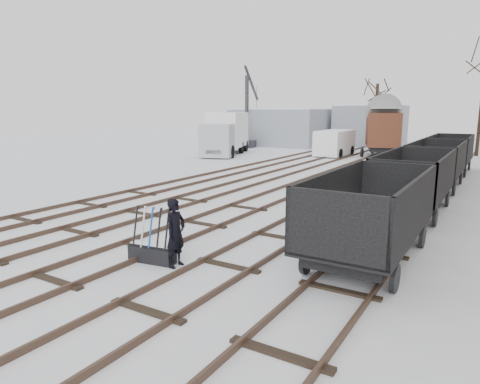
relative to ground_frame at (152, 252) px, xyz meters
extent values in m
plane|color=white|center=(-1.08, 0.77, -0.28)|extent=(120.00, 120.00, 0.00)
cube|color=black|center=(-7.80, 14.77, -0.21)|extent=(0.07, 52.00, 0.15)
cube|color=black|center=(-6.36, 14.77, -0.21)|extent=(0.07, 52.00, 0.15)
cube|color=black|center=(-7.08, 2.77, -0.26)|extent=(1.90, 0.20, 0.08)
cube|color=black|center=(-4.80, 14.77, -0.21)|extent=(0.07, 52.00, 0.15)
cube|color=black|center=(-3.36, 14.77, -0.21)|extent=(0.07, 52.00, 0.15)
cube|color=black|center=(-4.08, 2.77, -0.26)|extent=(1.90, 0.20, 0.08)
cube|color=black|center=(-1.80, 14.77, -0.21)|extent=(0.07, 52.00, 0.15)
cube|color=black|center=(-0.36, 14.77, -0.21)|extent=(0.07, 52.00, 0.15)
cube|color=black|center=(-1.08, 2.77, -0.26)|extent=(1.90, 0.20, 0.08)
cube|color=black|center=(1.20, 14.77, -0.21)|extent=(0.07, 52.00, 0.15)
cube|color=black|center=(2.64, 14.77, -0.21)|extent=(0.07, 52.00, 0.15)
cube|color=black|center=(1.92, 2.77, -0.26)|extent=(1.90, 0.20, 0.08)
cube|color=black|center=(4.20, 14.77, -0.21)|extent=(0.07, 52.00, 0.15)
cube|color=black|center=(5.64, 14.77, -0.21)|extent=(0.07, 52.00, 0.15)
cube|color=black|center=(4.92, 2.77, -0.26)|extent=(1.90, 0.20, 0.08)
cube|color=#8B919D|center=(-14.08, 36.77, 1.72)|extent=(10.00, 8.00, 4.00)
cube|color=white|center=(-14.08, 36.77, 3.77)|extent=(9.80, 7.84, 0.10)
cube|color=#8B919D|center=(-5.08, 40.77, 1.92)|extent=(7.00, 6.00, 4.40)
cube|color=white|center=(-5.08, 40.77, 4.17)|extent=(6.86, 5.88, 0.10)
cube|color=black|center=(0.00, 0.00, -0.06)|extent=(1.35, 0.60, 0.44)
cube|color=black|center=(0.00, 0.00, 0.18)|extent=(1.33, 0.48, 0.06)
cube|color=white|center=(0.00, 0.00, 0.22)|extent=(1.27, 0.43, 0.03)
cylinder|color=black|center=(-0.50, -0.07, 0.67)|extent=(0.09, 0.32, 1.08)
cylinder|color=silver|center=(-0.25, -0.04, 0.67)|extent=(0.09, 0.32, 1.08)
cylinder|color=#0D4BB2|center=(0.00, 0.00, 0.67)|extent=(0.09, 0.32, 1.08)
cylinder|color=black|center=(0.25, 0.04, 0.67)|extent=(0.09, 0.32, 1.08)
cylinder|color=black|center=(0.50, 0.07, 0.67)|extent=(0.09, 0.32, 1.08)
imported|color=black|center=(0.75, 0.10, 0.62)|extent=(0.44, 0.66, 1.81)
cube|color=black|center=(4.92, 3.23, 0.35)|extent=(1.86, 5.12, 0.39)
cube|color=black|center=(4.92, 3.23, 0.54)|extent=(2.33, 5.82, 0.12)
cube|color=black|center=(3.80, 3.23, 1.32)|extent=(0.10, 5.82, 1.55)
cube|color=black|center=(6.03, 3.23, 1.32)|extent=(0.10, 5.82, 1.55)
cube|color=white|center=(4.92, 3.23, 0.64)|extent=(2.09, 5.58, 0.06)
cylinder|color=black|center=(3.85, 1.37, 0.06)|extent=(0.12, 0.68, 0.68)
cylinder|color=black|center=(5.99, 5.09, 0.06)|extent=(0.12, 0.68, 0.68)
cube|color=black|center=(4.92, 9.63, 0.35)|extent=(1.86, 5.12, 0.39)
cube|color=black|center=(4.92, 9.63, 0.54)|extent=(2.33, 5.82, 0.12)
cube|color=black|center=(3.80, 9.63, 1.32)|extent=(0.10, 5.82, 1.55)
cube|color=black|center=(6.03, 9.63, 1.32)|extent=(0.10, 5.82, 1.55)
cube|color=white|center=(4.92, 9.63, 0.64)|extent=(2.09, 5.58, 0.06)
cylinder|color=black|center=(3.85, 7.77, 0.06)|extent=(0.12, 0.68, 0.68)
cylinder|color=black|center=(5.99, 11.49, 0.06)|extent=(0.12, 0.68, 0.68)
cube|color=black|center=(4.92, 16.03, 0.35)|extent=(1.86, 5.12, 0.39)
cube|color=black|center=(4.92, 16.03, 0.54)|extent=(2.33, 5.82, 0.12)
cube|color=black|center=(3.80, 16.03, 1.32)|extent=(0.10, 5.82, 1.55)
cube|color=black|center=(6.03, 16.03, 1.32)|extent=(0.10, 5.82, 1.55)
cube|color=white|center=(4.92, 16.03, 0.64)|extent=(2.09, 5.58, 0.06)
cylinder|color=black|center=(3.85, 14.17, 0.06)|extent=(0.12, 0.68, 0.68)
cylinder|color=black|center=(5.99, 17.89, 0.06)|extent=(0.12, 0.68, 0.68)
cube|color=black|center=(4.92, 22.43, 0.35)|extent=(1.86, 5.12, 0.39)
cube|color=black|center=(4.92, 22.43, 0.54)|extent=(2.33, 5.82, 0.12)
cube|color=black|center=(3.80, 22.43, 1.32)|extent=(0.10, 5.82, 1.55)
cube|color=black|center=(6.03, 22.43, 1.32)|extent=(0.10, 5.82, 1.55)
cube|color=white|center=(4.92, 22.43, 0.64)|extent=(2.09, 5.58, 0.06)
cylinder|color=black|center=(3.85, 20.57, 0.06)|extent=(0.12, 0.68, 0.68)
cylinder|color=black|center=(5.99, 24.29, 0.06)|extent=(0.12, 0.68, 0.68)
cube|color=black|center=(-1.27, 30.33, 0.42)|extent=(3.41, 5.17, 0.43)
cube|color=#4C2816|center=(-1.27, 30.33, 2.05)|extent=(4.10, 5.95, 2.82)
cube|color=white|center=(-1.27, 30.33, 3.83)|extent=(3.77, 5.61, 0.04)
cylinder|color=black|center=(-2.47, 28.60, 0.10)|extent=(0.13, 0.76, 0.76)
cylinder|color=black|center=(-0.08, 32.07, 0.10)|extent=(0.13, 0.76, 0.76)
cube|color=black|center=(-13.60, 24.27, 0.31)|extent=(3.93, 8.20, 0.33)
cube|color=#A4A8AD|center=(-13.60, 21.23, 1.18)|extent=(3.17, 2.90, 2.71)
cube|color=white|center=(-13.60, 25.13, 1.88)|extent=(4.41, 6.21, 3.03)
cube|color=white|center=(-13.60, 25.13, 3.42)|extent=(4.32, 6.09, 0.04)
cylinder|color=black|center=(-14.80, 21.45, 0.26)|extent=(0.33, 1.08, 1.08)
cylinder|color=black|center=(-12.41, 27.30, 0.26)|extent=(0.33, 1.08, 1.08)
cube|color=white|center=(-4.83, 28.32, 0.86)|extent=(2.20, 5.04, 2.06)
cube|color=white|center=(-4.83, 28.32, 1.91)|extent=(2.14, 4.93, 0.05)
cylinder|color=black|center=(-5.86, 26.72, 0.12)|extent=(0.25, 0.80, 0.80)
cylinder|color=black|center=(-3.80, 29.93, 0.12)|extent=(0.25, 0.80, 0.80)
cube|color=#2E2E33|center=(-15.62, 31.40, 0.09)|extent=(2.03, 2.03, 0.75)
cylinder|color=#2E2E33|center=(-15.62, 31.40, 3.46)|extent=(0.41, 0.41, 7.49)
cylinder|color=#2E2E33|center=(-15.62, 33.09, 6.46)|extent=(1.37, 4.70, 3.45)
cylinder|color=black|center=(-15.62, 35.05, 4.21)|extent=(0.04, 0.04, 4.21)
cylinder|color=black|center=(-3.18, 35.37, 2.96)|extent=(0.30, 0.30, 6.48)
camera|label=1|loc=(7.73, -8.11, 3.78)|focal=32.00mm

